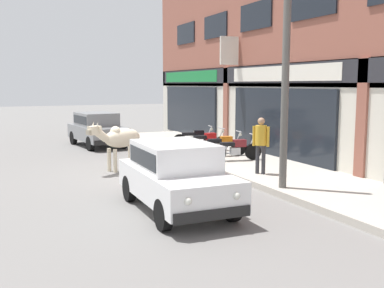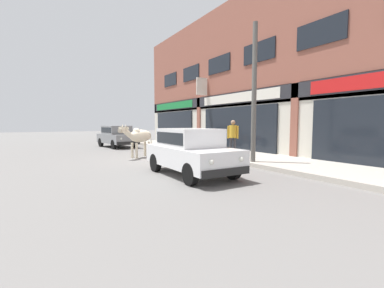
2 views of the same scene
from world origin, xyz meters
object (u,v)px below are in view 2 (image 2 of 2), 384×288
(motorcycle_2, at_px, (202,142))
(cow, at_px, (139,136))
(car_0, at_px, (117,135))
(pedestrian, at_px, (233,134))
(motorcycle_1, at_px, (191,141))
(motorcycle_3, at_px, (212,144))
(utility_pole, at_px, (254,93))
(car_1, at_px, (191,149))
(motorcycle_0, at_px, (182,140))

(motorcycle_2, bearing_deg, cow, -85.74)
(car_0, relative_size, pedestrian, 2.34)
(car_0, relative_size, motorcycle_1, 2.07)
(motorcycle_1, bearing_deg, motorcycle_3, -0.10)
(motorcycle_1, distance_m, pedestrian, 4.46)
(motorcycle_2, height_order, utility_pole, utility_pole)
(car_1, bearing_deg, car_0, 176.52)
(car_1, xyz_separation_m, motorcycle_0, (-7.41, 3.86, -0.26))
(cow, bearing_deg, motorcycle_0, 124.16)
(motorcycle_0, height_order, utility_pole, utility_pole)
(car_1, xyz_separation_m, motorcycle_3, (-4.13, 3.83, -0.26))
(car_1, height_order, motorcycle_3, car_1)
(car_0, height_order, motorcycle_2, car_0)
(motorcycle_1, relative_size, motorcycle_3, 1.00)
(car_1, relative_size, motorcycle_3, 2.02)
(motorcycle_1, distance_m, motorcycle_3, 2.16)
(car_0, distance_m, motorcycle_0, 4.58)
(motorcycle_3, bearing_deg, car_1, -42.88)
(car_0, relative_size, car_1, 1.03)
(motorcycle_1, bearing_deg, motorcycle_2, 2.11)
(cow, xyz_separation_m, car_1, (4.86, -0.10, -0.19))
(car_1, distance_m, motorcycle_3, 5.64)
(cow, relative_size, car_1, 0.54)
(car_0, relative_size, motorcycle_2, 2.08)
(car_0, distance_m, pedestrian, 9.19)
(motorcycle_2, height_order, motorcycle_3, same)
(car_0, bearing_deg, motorcycle_0, 44.62)
(pedestrian, bearing_deg, motorcycle_0, 174.79)
(cow, relative_size, motorcycle_1, 1.09)
(cow, height_order, car_1, cow)
(pedestrian, bearing_deg, cow, -132.36)
(motorcycle_0, distance_m, motorcycle_2, 2.27)
(cow, relative_size, motorcycle_3, 1.10)
(motorcycle_2, bearing_deg, motorcycle_3, -2.62)
(car_0, bearing_deg, motorcycle_1, 36.09)
(cow, distance_m, car_0, 5.83)
(car_0, xyz_separation_m, pedestrian, (8.77, 2.71, 0.33))
(car_0, height_order, car_1, same)
(motorcycle_1, bearing_deg, motorcycle_0, 178.79)
(motorcycle_0, bearing_deg, utility_pole, -7.39)
(car_1, height_order, motorcycle_1, car_1)
(cow, xyz_separation_m, car_0, (-5.81, 0.55, -0.19))
(car_0, bearing_deg, car_1, -3.48)
(motorcycle_3, bearing_deg, car_0, -154.03)
(motorcycle_1, height_order, utility_pole, utility_pole)
(car_0, xyz_separation_m, motorcycle_1, (4.37, 3.19, -0.26))
(cow, distance_m, motorcycle_3, 3.83)
(car_1, height_order, utility_pole, utility_pole)
(motorcycle_3, relative_size, utility_pole, 0.35)
(cow, bearing_deg, motorcycle_2, 94.26)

